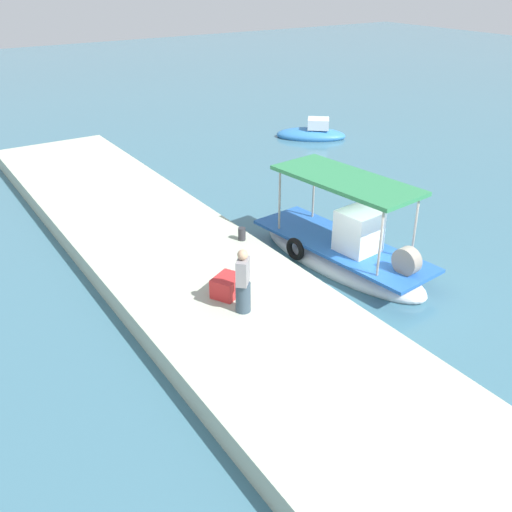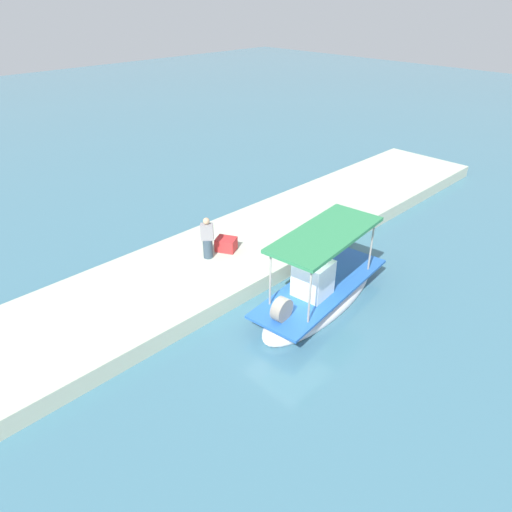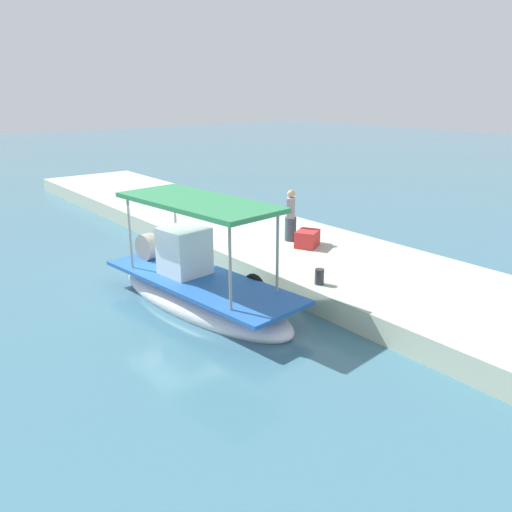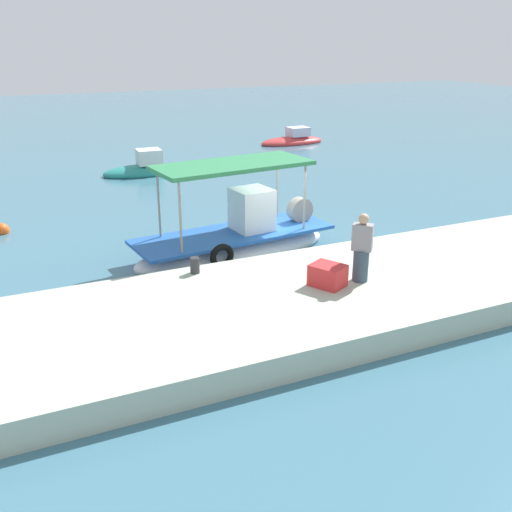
{
  "view_description": "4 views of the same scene",
  "coord_description": "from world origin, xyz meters",
  "px_view_note": "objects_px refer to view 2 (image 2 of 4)",
  "views": [
    {
      "loc": [
        10.42,
        -10.85,
        8.49
      ],
      "look_at": [
        -2.07,
        -2.67,
        0.79
      ],
      "focal_mm": 40.18,
      "sensor_mm": 36.0,
      "label": 1
    },
    {
      "loc": [
        9.86,
        8.25,
        9.93
      ],
      "look_at": [
        -0.72,
        -2.46,
        1.19
      ],
      "focal_mm": 32.56,
      "sensor_mm": 36.0,
      "label": 2
    },
    {
      "loc": [
        -12.4,
        6.88,
        5.48
      ],
      "look_at": [
        -1.22,
        -1.97,
        0.87
      ],
      "focal_mm": 36.31,
      "sensor_mm": 36.0,
      "label": 3
    },
    {
      "loc": [
        -7.75,
        -15.27,
        6.21
      ],
      "look_at": [
        -1.9,
        -2.45,
        0.9
      ],
      "focal_mm": 40.5,
      "sensor_mm": 36.0,
      "label": 4
    }
  ],
  "objects_px": {
    "fisherman_near_bollard": "(207,240)",
    "mooring_bollard": "(308,241)",
    "cargo_crate": "(226,244)",
    "main_fishing_boat": "(320,292)"
  },
  "relations": [
    {
      "from": "fisherman_near_bollard",
      "to": "mooring_bollard",
      "type": "xyz_separation_m",
      "value": [
        -3.53,
        2.16,
        -0.57
      ]
    },
    {
      "from": "main_fishing_boat",
      "to": "fisherman_near_bollard",
      "type": "relative_size",
      "value": 3.83
    },
    {
      "from": "fisherman_near_bollard",
      "to": "mooring_bollard",
      "type": "bearing_deg",
      "value": 148.52
    },
    {
      "from": "main_fishing_boat",
      "to": "fisherman_near_bollard",
      "type": "height_order",
      "value": "main_fishing_boat"
    },
    {
      "from": "fisherman_near_bollard",
      "to": "main_fishing_boat",
      "type": "bearing_deg",
      "value": 107.17
    },
    {
      "from": "mooring_bollard",
      "to": "cargo_crate",
      "type": "xyz_separation_m",
      "value": [
        2.64,
        -2.1,
        0.06
      ]
    },
    {
      "from": "fisherman_near_bollard",
      "to": "cargo_crate",
      "type": "height_order",
      "value": "fisherman_near_bollard"
    },
    {
      "from": "main_fishing_boat",
      "to": "cargo_crate",
      "type": "distance_m",
      "value": 4.51
    },
    {
      "from": "fisherman_near_bollard",
      "to": "cargo_crate",
      "type": "relative_size",
      "value": 2.19
    },
    {
      "from": "main_fishing_boat",
      "to": "mooring_bollard",
      "type": "relative_size",
      "value": 16.04
    }
  ]
}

